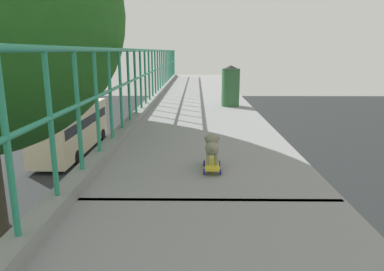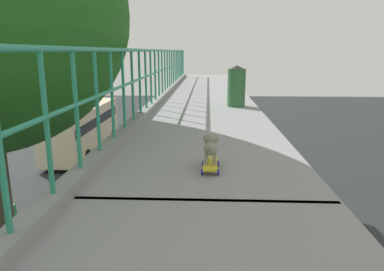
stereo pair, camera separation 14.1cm
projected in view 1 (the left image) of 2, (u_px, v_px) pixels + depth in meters
city_bus at (73, 127)px, 26.91m from camera, size 2.68×10.79×3.47m
toy_skateboard at (212, 164)px, 3.99m from camera, size 0.21×0.48×0.09m
small_dog at (212, 145)px, 4.00m from camera, size 0.18×0.40×0.31m
litter_bin at (231, 86)px, 8.53m from camera, size 0.44×0.44×0.98m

